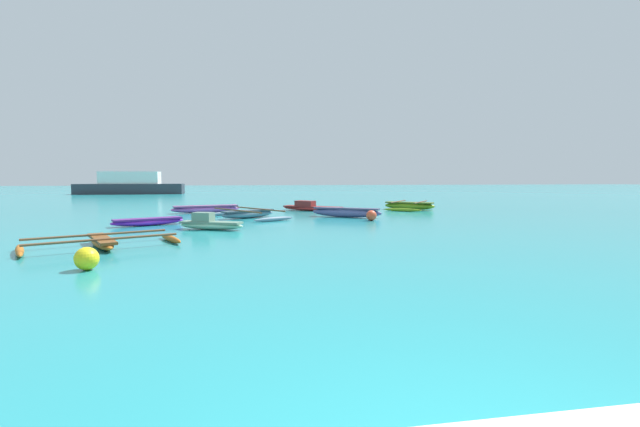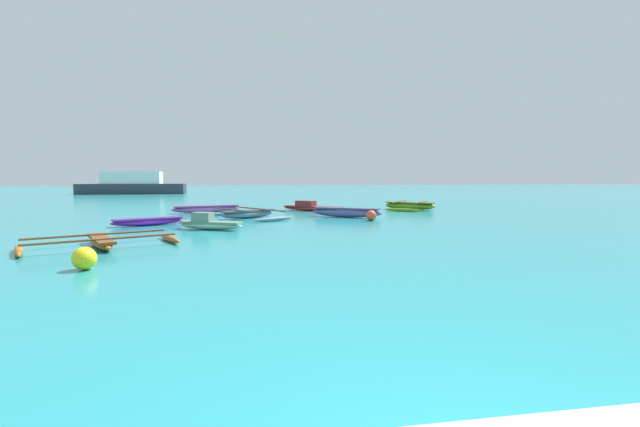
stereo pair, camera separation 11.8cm
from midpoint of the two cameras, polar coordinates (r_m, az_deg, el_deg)
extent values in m
ellipsoid|color=olive|center=(27.86, 12.03, 1.00)|extent=(3.07, 2.57, 0.49)
cube|color=#4A5E1C|center=(27.84, 12.03, 1.42)|extent=(2.84, 2.39, 0.08)
cylinder|color=brown|center=(27.66, 13.49, 1.50)|extent=(1.95, 2.59, 0.07)
cylinder|color=brown|center=(28.04, 10.60, 1.59)|extent=(1.95, 2.59, 0.07)
ellipsoid|color=olive|center=(29.39, 12.83, 0.89)|extent=(2.01, 1.56, 0.20)
ellipsoid|color=olive|center=(26.34, 11.12, 0.48)|extent=(2.01, 1.56, 0.20)
ellipsoid|color=#C761C1|center=(25.75, -14.79, 0.57)|extent=(3.99, 1.73, 0.43)
cube|color=#7A4277|center=(25.74, -14.79, 0.96)|extent=(3.68, 1.62, 0.08)
ellipsoid|color=#A1DBB6|center=(17.33, -14.17, -1.55)|extent=(2.70, 1.63, 0.32)
cube|color=slate|center=(17.32, -14.18, -1.16)|extent=(2.49, 1.52, 0.08)
cube|color=slate|center=(17.46, -15.16, -0.42)|extent=(0.89, 0.77, 0.35)
ellipsoid|color=slate|center=(21.93, -9.40, -0.07)|extent=(2.89, 2.18, 0.40)
cube|color=#3E4E5A|center=(21.92, -9.40, 0.35)|extent=(2.68, 2.03, 0.08)
cylinder|color=brown|center=(22.29, -7.94, 0.60)|extent=(2.40, 3.70, 0.07)
cylinder|color=brown|center=(21.56, -10.92, 0.42)|extent=(2.40, 3.70, 0.07)
ellipsoid|color=slate|center=(23.80, -12.22, 0.02)|extent=(2.00, 1.38, 0.20)
ellipsoid|color=slate|center=(20.15, -6.05, -0.74)|extent=(2.00, 1.38, 0.20)
ellipsoid|color=slate|center=(22.07, 3.67, 0.13)|extent=(3.45, 2.42, 0.49)
cube|color=#403E5F|center=(22.05, 3.68, 0.66)|extent=(3.19, 2.25, 0.08)
ellipsoid|color=#B25F1C|center=(14.05, -26.98, -3.44)|extent=(1.59, 2.64, 0.29)
cube|color=brown|center=(14.03, -27.00, -3.01)|extent=(1.47, 2.44, 0.08)
cylinder|color=brown|center=(13.42, -26.63, -3.07)|extent=(3.58, 1.77, 0.07)
cylinder|color=brown|center=(14.62, -27.35, -2.49)|extent=(3.58, 1.77, 0.07)
ellipsoid|color=#B25F1C|center=(14.45, -19.21, -3.15)|extent=(1.06, 1.91, 0.20)
ellipsoid|color=#B25F1C|center=(13.92, -35.04, -4.04)|extent=(1.06, 1.91, 0.20)
ellipsoid|color=red|center=(26.33, -0.81, 0.67)|extent=(3.76, 3.23, 0.29)
cube|color=maroon|center=(26.32, -0.81, 0.90)|extent=(3.48, 3.00, 0.08)
cube|color=maroon|center=(26.57, -1.79, 1.37)|extent=(1.33, 1.25, 0.32)
ellipsoid|color=purple|center=(19.65, -21.79, -1.03)|extent=(2.97, 1.90, 0.31)
cube|color=#582177|center=(19.64, -21.80, -0.69)|extent=(2.74, 1.77, 0.08)
sphere|color=#E54C2D|center=(20.38, 7.01, -0.27)|extent=(0.50, 0.50, 0.50)
sphere|color=yellow|center=(10.76, -28.64, -5.27)|extent=(0.51, 0.51, 0.51)
cube|color=#2D333D|center=(59.45, -23.68, 3.02)|extent=(12.89, 2.84, 1.29)
cube|color=white|center=(59.44, -23.73, 4.39)|extent=(7.09, 2.41, 1.55)
camera|label=1|loc=(0.06, -89.84, 0.01)|focal=24.00mm
camera|label=2|loc=(0.06, 90.16, -0.01)|focal=24.00mm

